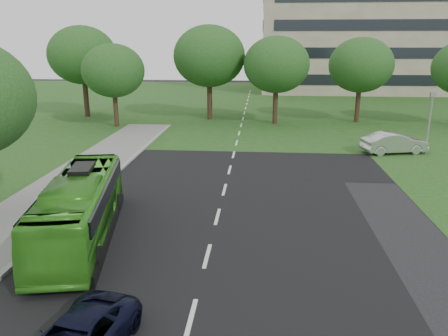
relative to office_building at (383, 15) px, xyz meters
name	(u,v)px	position (x,y,z in m)	size (l,w,h in m)	color
ground	(213,235)	(-21.96, -61.96, -12.50)	(160.00, 160.00, 0.00)	black
street_surfaces	(235,131)	(-22.34, -39.21, -12.47)	(120.00, 120.00, 0.15)	black
office_building	(383,15)	(0.00, 0.00, 0.00)	(40.10, 20.10, 25.00)	gray
tree_park_a	(113,71)	(-34.24, -37.51, -7.10)	(5.99, 5.99, 7.97)	black
tree_park_b	(209,56)	(-25.53, -32.55, -5.87)	(7.50, 7.50, 9.83)	black
tree_park_c	(277,65)	(-18.58, -34.64, -6.61)	(6.54, 6.54, 8.68)	black
tree_park_d	(361,65)	(-10.02, -32.87, -6.70)	(6.47, 6.47, 8.56)	black
tree_park_f	(82,55)	(-39.50, -31.80, -5.82)	(7.36, 7.36, 9.82)	black
bus	(80,208)	(-27.46, -62.67, -11.16)	(2.26, 9.65, 2.69)	green
sedan	(394,143)	(-10.02, -46.37, -11.71)	(1.67, 4.79, 1.58)	silver
camera_pole	(430,115)	(-7.68, -46.42, -9.56)	(0.40, 0.36, 4.56)	gray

